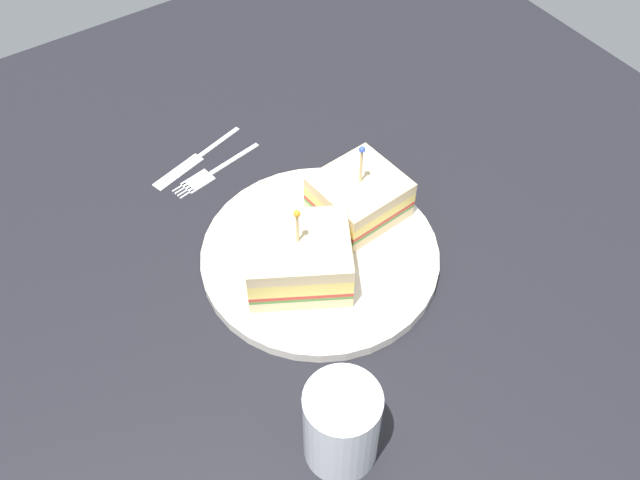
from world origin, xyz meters
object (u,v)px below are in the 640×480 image
object	(u,v)px
sandwich_half_front	(299,259)
fork	(208,175)
drink_glass	(341,428)
plate	(320,256)
sandwich_half_back	(359,197)
knife	(193,160)

from	to	relation	value
sandwich_half_front	fork	distance (cm)	19.83
drink_glass	plate	bearing A→B (deg)	60.97
plate	sandwich_half_back	size ratio (longest dim) A/B	2.60
sandwich_half_back	plate	bearing A→B (deg)	-160.31
sandwich_half_front	drink_glass	bearing A→B (deg)	-111.57
sandwich_half_front	fork	size ratio (longest dim) A/B	1.08
fork	knife	xyz separation A→B (cm)	(-0.38, 3.16, 0.00)
plate	sandwich_half_front	size ratio (longest dim) A/B	1.92
sandwich_half_back	knife	xyz separation A→B (cm)	(-11.17, 18.74, -3.55)
plate	knife	distance (cm)	21.62
sandwich_half_back	knife	world-z (taller)	sandwich_half_back
drink_glass	fork	size ratio (longest dim) A/B	0.76
plate	drink_glass	size ratio (longest dim) A/B	2.73
sandwich_half_front	fork	bearing A→B (deg)	91.28
sandwich_half_back	drink_glass	xyz separation A→B (cm)	(-17.23, -21.22, 0.42)
sandwich_half_front	sandwich_half_back	xyz separation A→B (cm)	(10.35, 3.84, -0.42)
drink_glass	sandwich_half_back	bearing A→B (deg)	50.94
plate	knife	xyz separation A→B (cm)	(-4.37, 21.17, -0.47)
sandwich_half_back	knife	bearing A→B (deg)	120.80
knife	plate	bearing A→B (deg)	-78.33
sandwich_half_front	drink_glass	distance (cm)	18.69
sandwich_half_back	fork	distance (cm)	19.28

